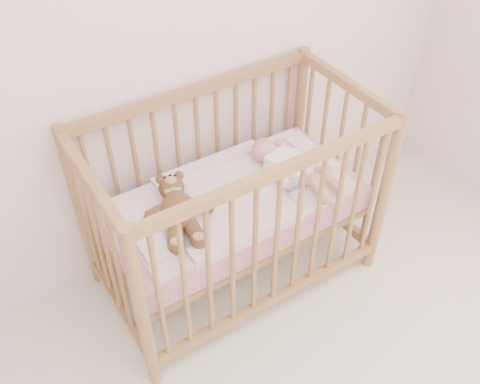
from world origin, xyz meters
TOP-DOWN VIEW (x-y plane):
  - wall_back at (0.00, 2.00)m, footprint 4.00×0.02m
  - crib at (0.36, 1.60)m, footprint 1.36×0.76m
  - mattress at (0.36, 1.60)m, footprint 1.22×0.62m
  - blanket at (0.36, 1.60)m, footprint 1.10×0.58m
  - baby at (0.67, 1.58)m, footprint 0.40×0.61m
  - teddy_bear at (0.06, 1.58)m, footprint 0.46×0.55m

SIDE VIEW (x-z plane):
  - mattress at x=0.36m, z-range 0.42..0.55m
  - crib at x=0.36m, z-range 0.00..1.00m
  - blanket at x=0.36m, z-range 0.53..0.59m
  - baby at x=0.67m, z-range 0.57..0.70m
  - teddy_bear at x=0.06m, z-range 0.58..0.71m
  - wall_back at x=0.00m, z-range 0.00..2.70m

